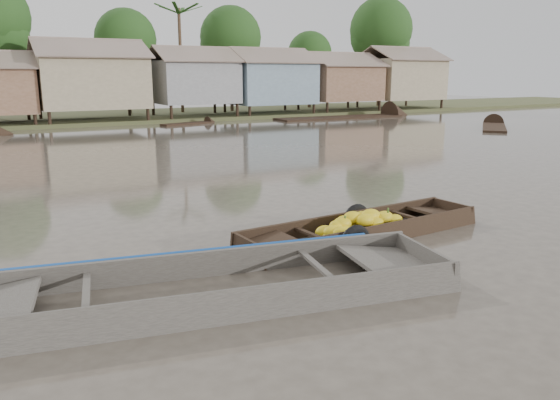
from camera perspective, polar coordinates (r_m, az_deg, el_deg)
ground at (r=9.56m, az=-0.09°, el=-6.41°), size 120.00×120.00×0.00m
riverbank at (r=40.42m, az=-19.07°, el=12.21°), size 120.00×12.47×10.22m
banana_boat at (r=11.03m, az=8.38°, el=-3.12°), size 5.45×1.64×0.75m
viewer_boat at (r=8.11m, az=-7.19°, el=-9.76°), size 7.46×3.23×0.58m
distant_boats at (r=34.15m, az=-7.39°, el=7.52°), size 45.15×14.77×0.35m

